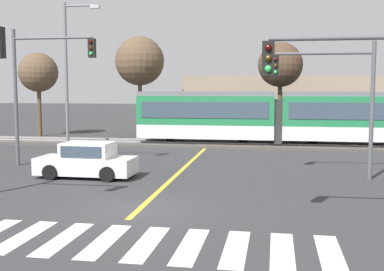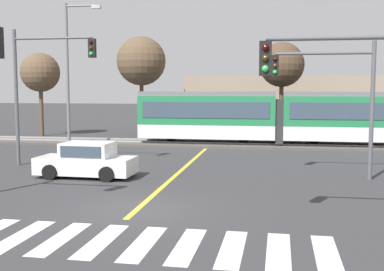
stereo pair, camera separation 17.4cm
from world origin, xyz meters
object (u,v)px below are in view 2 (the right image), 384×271
Objects in this scene: sedan_crossing at (86,161)px; bare_tree_far_west at (40,73)px; light_rail_tram at (279,116)px; traffic_light_near_right at (352,94)px; traffic_light_mid_left at (41,76)px; traffic_light_mid_right at (336,88)px; street_lamp_west at (70,66)px; bare_tree_east at (282,65)px; bare_tree_west at (141,61)px.

bare_tree_far_west is (-10.41, 16.42, 4.33)m from sedan_crossing.
traffic_light_near_right is at bearing -85.21° from light_rail_tram.
traffic_light_mid_left is 15.59m from bare_tree_far_west.
traffic_light_mid_right is at bearing 85.90° from traffic_light_near_right.
street_lamp_west is at bearing 116.72° from sedan_crossing.
bare_tree_far_west is at bearing -178.99° from bare_tree_east.
street_lamp_west reaches higher than bare_tree_far_west.
traffic_light_near_right is at bearing -94.10° from traffic_light_mid_right.
bare_tree_east is at bearing 63.20° from sedan_crossing.
light_rail_tram is 3.29× the size of traffic_light_near_right.
street_lamp_west is (-13.26, -2.64, 3.17)m from light_rail_tram.
traffic_light_near_right is 0.78× the size of bare_tree_east.
sedan_crossing is 12.28m from traffic_light_near_right.
traffic_light_near_right is 16.08m from traffic_light_mid_left.
bare_tree_far_west is (-7.13, 13.84, 0.61)m from traffic_light_mid_left.
light_rail_tram is 4.36× the size of sedan_crossing.
bare_tree_east reaches higher than light_rail_tram.
traffic_light_mid_right is at bearing -28.64° from street_lamp_west.
bare_tree_east is at bearing -7.17° from bare_tree_west.
traffic_light_near_right is 22.23m from street_lamp_west.
traffic_light_mid_right reaches higher than light_rail_tram.
traffic_light_mid_right is at bearing 7.73° from sedan_crossing.
street_lamp_west is 1.16× the size of bare_tree_west.
traffic_light_near_right is 27.82m from bare_tree_west.
street_lamp_west is 1.28× the size of bare_tree_east.
bare_tree_far_west reaches higher than traffic_light_near_right.
sedan_crossing is 19.07m from bare_tree_west.
traffic_light_mid_left reaches higher than traffic_light_mid_right.
traffic_light_mid_right reaches higher than sedan_crossing.
traffic_light_mid_right is 0.63× the size of street_lamp_west.
sedan_crossing is at bearing -63.28° from street_lamp_west.
sedan_crossing is at bearing -81.86° from bare_tree_west.
traffic_light_mid_right is 0.80× the size of bare_tree_east.
traffic_light_mid_right is at bearing -51.99° from bare_tree_west.
sedan_crossing is 0.63× the size of traffic_light_mid_left.
sedan_crossing is at bearing -38.17° from traffic_light_mid_left.
street_lamp_west is (-15.44, 8.43, 1.39)m from traffic_light_mid_right.
light_rail_tram is 2.76× the size of traffic_light_mid_left.
street_lamp_west is at bearing -50.31° from bare_tree_far_west.
light_rail_tram is 2.79× the size of bare_tree_far_west.
traffic_light_mid_right is at bearing -4.80° from traffic_light_mid_left.
traffic_light_mid_left reaches higher than sedan_crossing.
traffic_light_near_right is 8.05m from traffic_light_mid_right.
traffic_light_mid_left is 0.73× the size of street_lamp_west.
bare_tree_west is at bearing 98.14° from sedan_crossing.
traffic_light_near_right is 30.74m from bare_tree_far_west.
light_rail_tram is 15.06m from sedan_crossing.
street_lamp_west reaches higher than bare_tree_west.
light_rail_tram is 3.21× the size of traffic_light_mid_right.
bare_tree_far_west is at bearing 122.38° from sedan_crossing.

